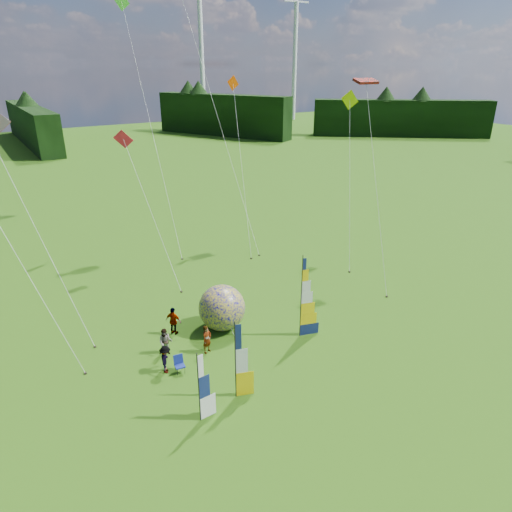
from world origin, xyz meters
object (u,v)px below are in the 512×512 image
side_banner_far (199,389)px  spectator_a (207,339)px  spectator_c (166,359)px  spectator_d (174,321)px  side_banner_left (235,362)px  kite_whale (217,106)px  spectator_b (165,342)px  camp_chair (180,365)px  feather_banner_main (301,298)px  bol_inflatable (222,308)px

side_banner_far → spectator_a: size_ratio=2.09×
spectator_c → spectator_d: size_ratio=0.89×
side_banner_left → kite_whale: 24.35m
kite_whale → spectator_d: bearing=-120.8°
spectator_a → spectator_b: (-1.99, 1.07, -0.04)m
kite_whale → side_banner_left: bearing=-109.5°
side_banner_left → spectator_a: size_ratio=2.43×
side_banner_left → camp_chair: 3.83m
feather_banner_main → side_banner_far: feather_banner_main is taller
side_banner_far → spectator_b: (0.67, 5.61, -0.94)m
spectator_a → kite_whale: bearing=36.8°
side_banner_far → kite_whale: size_ratio=0.15×
side_banner_left → kite_whale: (10.06, 20.01, 9.56)m
side_banner_far → spectator_c: bearing=86.5°
spectator_b → kite_whale: kite_whale is taller
feather_banner_main → spectator_d: size_ratio=2.87×
side_banner_left → spectator_c: side_banner_left is taller
spectator_d → camp_chair: bearing=125.5°
feather_banner_main → kite_whale: (4.23, 17.44, 9.07)m
kite_whale → spectator_b: bearing=-120.5°
spectator_c → bol_inflatable: bearing=-37.2°
spectator_a → camp_chair: size_ratio=1.76×
side_banner_far → kite_whale: bearing=56.6°
feather_banner_main → kite_whale: kite_whale is taller
spectator_d → spectator_c: bearing=114.7°
side_banner_left → camp_chair: bearing=134.4°
feather_banner_main → spectator_a: 5.75m
side_banner_far → camp_chair: (0.64, 3.68, -1.25)m
bol_inflatable → spectator_a: bearing=-137.6°
bol_inflatable → spectator_a: 2.65m
camp_chair → bol_inflatable: bearing=41.8°
feather_banner_main → spectator_b: size_ratio=3.18×
bol_inflatable → spectator_a: size_ratio=1.69×
feather_banner_main → spectator_d: bearing=162.5°
feather_banner_main → spectator_b: (-7.30, 2.53, -1.70)m
bol_inflatable → spectator_a: (-1.91, -1.75, -0.57)m
side_banner_left → spectator_b: side_banner_left is taller
side_banner_left → spectator_b: size_ratio=2.56×
spectator_b → spectator_d: (1.19, 1.65, 0.08)m
spectator_a → spectator_b: 2.26m
feather_banner_main → spectator_c: 8.16m
side_banner_far → spectator_a: 5.33m
side_banner_left → side_banner_far: 2.22m
feather_banner_main → spectator_a: size_ratio=3.01×
spectator_b → kite_whale: (11.53, 14.91, 10.77)m
camp_chair → side_banner_far: bearing=-91.6°
side_banner_far → kite_whale: (12.20, 20.51, 9.83)m
spectator_b → camp_chair: 1.95m
side_banner_left → camp_chair: (-1.50, 3.18, -1.53)m
spectator_c → side_banner_far: bearing=-154.0°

